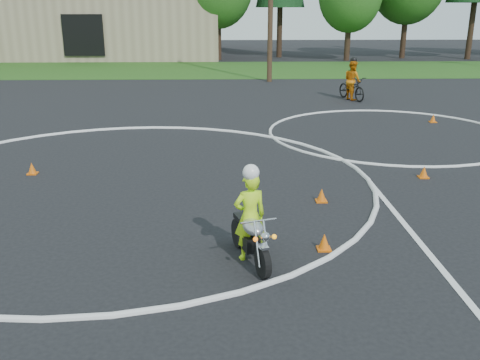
{
  "coord_description": "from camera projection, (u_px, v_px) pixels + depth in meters",
  "views": [
    {
      "loc": [
        2.52,
        -9.36,
        4.06
      ],
      "look_at": [
        2.76,
        -0.28,
        1.1
      ],
      "focal_mm": 40.0,
      "sensor_mm": 36.0,
      "label": 1
    }
  ],
  "objects": [
    {
      "name": "primary_motorcycle",
      "position": [
        251.0,
        238.0,
        8.79
      ],
      "size": [
        0.71,
        1.66,
        0.9
      ],
      "rotation": [
        0.0,
        0.0,
        0.3
      ],
      "color": "black",
      "rests_on": "ground"
    },
    {
      "name": "rider_primary_grp",
      "position": [
        250.0,
        214.0,
        8.79
      ],
      "size": [
        0.63,
        0.51,
        1.67
      ],
      "rotation": [
        0.0,
        0.0,
        0.3
      ],
      "color": "#BFFA1A",
      "rests_on": "ground"
    },
    {
      "name": "rider_second_grp",
      "position": [
        352.0,
        85.0,
        24.13
      ],
      "size": [
        1.34,
        2.12,
        1.92
      ],
      "rotation": [
        0.0,
        0.0,
        0.35
      ],
      "color": "black",
      "rests_on": "ground"
    },
    {
      "name": "grass_strip",
      "position": [
        188.0,
        70.0,
        35.75
      ],
      "size": [
        120.0,
        10.0,
        0.02
      ],
      "primitive_type": "cube",
      "color": "#1E4714",
      "rests_on": "ground"
    },
    {
      "name": "ground",
      "position": [
        94.0,
        232.0,
        10.09
      ],
      "size": [
        120.0,
        120.0,
        0.0
      ],
      "primitive_type": "plane",
      "color": "black",
      "rests_on": "ground"
    },
    {
      "name": "traffic_cones",
      "position": [
        354.0,
        181.0,
        12.57
      ],
      "size": [
        18.19,
        14.89,
        0.3
      ],
      "color": "#DD5E0B",
      "rests_on": "ground"
    },
    {
      "name": "course_markings",
      "position": [
        213.0,
        165.0,
        14.28
      ],
      "size": [
        19.05,
        19.05,
        0.12
      ],
      "color": "silver",
      "rests_on": "ground"
    }
  ]
}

